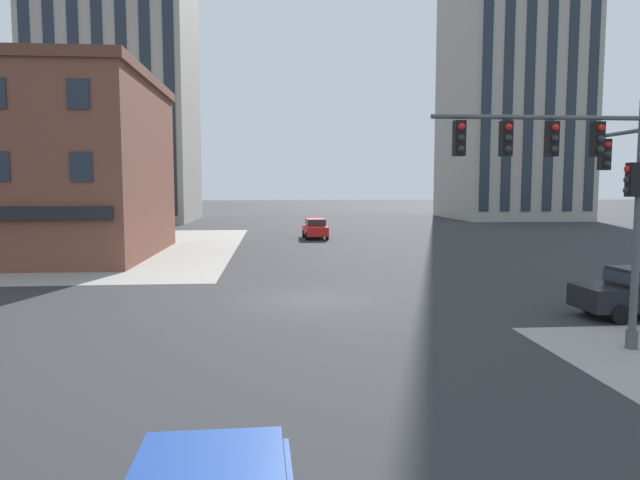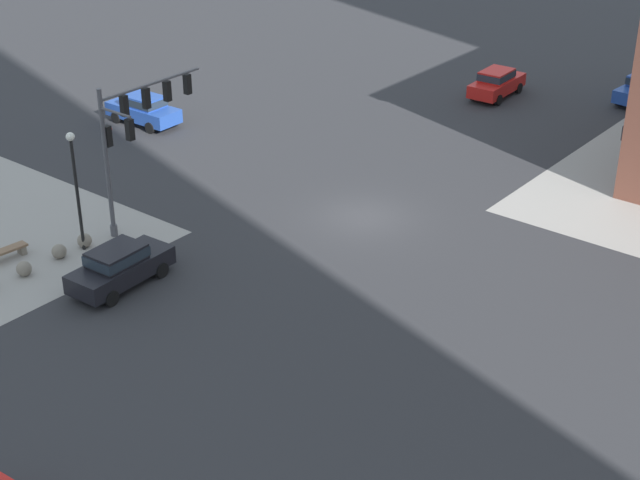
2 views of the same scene
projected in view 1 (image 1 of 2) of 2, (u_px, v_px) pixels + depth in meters
The scene contains 5 objects.
ground_plane at pixel (309, 300), 22.29m from camera, with size 320.00×320.00×0.00m, color #2D2D30.
sidewalk_far_corner at pixel (10, 249), 40.54m from camera, with size 32.00×32.00×0.02m, color gray.
traffic_signal_main at pixel (586, 178), 15.20m from camera, with size 5.82×2.09×6.68m.
car_main_northbound_far at pixel (315, 228), 48.24m from camera, with size 2.03×4.47×1.68m.
residential_tower_skyline_left at pixel (116, 0), 70.59m from camera, with size 18.28×17.37×54.50m.
Camera 1 is at (-1.34, -21.94, 4.40)m, focal length 32.19 mm.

